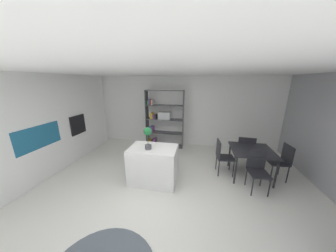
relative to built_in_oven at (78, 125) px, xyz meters
name	(u,v)px	position (x,y,z in m)	size (l,w,h in m)	color
ground_plane	(160,195)	(2.92, -1.26, -1.11)	(9.98, 9.98, 0.00)	silver
ceiling_slab	(157,68)	(2.92, -1.26, 1.52)	(7.25, 6.18, 0.06)	white
back_partition	(179,112)	(2.92, 1.80, 0.19)	(7.25, 0.06, 2.59)	white
tall_cabinet_run_left	(25,130)	(-0.33, -1.26, 0.19)	(0.62, 5.58, 2.59)	white
cabinet_niche_splashback	(39,137)	(-0.02, -1.23, 0.02)	(0.01, 1.11, 0.55)	#1E6084
built_in_oven	(78,125)	(0.00, 0.00, 0.00)	(0.06, 0.57, 0.58)	black
kitchen_island	(153,165)	(2.65, -0.79, -0.66)	(1.12, 0.73, 0.89)	white
potted_plant_on_island	(148,136)	(2.57, -0.88, 0.11)	(0.18, 0.18, 0.52)	#4C4C51
open_bookshelf	(162,120)	(2.32, 1.47, -0.08)	(1.39, 0.35, 2.10)	#4C4C51
dining_table	(252,152)	(5.04, -0.08, -0.44)	(0.99, 0.98, 0.74)	#232328
dining_chair_near	(257,168)	(5.03, -0.59, -0.58)	(0.44, 0.47, 0.90)	#232328
dining_chair_window_side	(282,159)	(5.75, -0.07, -0.56)	(0.47, 0.45, 0.92)	#232328
dining_chair_island_side	(222,154)	(4.32, -0.09, -0.56)	(0.46, 0.44, 0.93)	#232328
dining_chair_far	(245,149)	(5.03, 0.44, -0.56)	(0.48, 0.46, 0.91)	#232328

